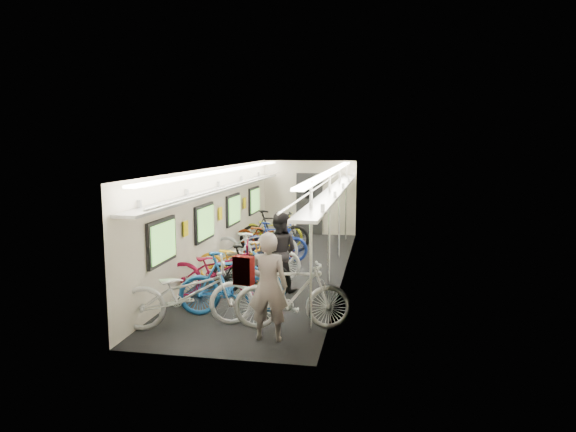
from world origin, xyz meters
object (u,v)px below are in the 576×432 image
at_px(bicycle_1, 233,283).
at_px(passenger_mid, 279,252).
at_px(bicycle_0, 187,293).
at_px(passenger_near, 268,286).
at_px(backpack, 244,270).

bearing_deg(bicycle_1, passenger_mid, -36.70).
height_order(bicycle_0, passenger_near, passenger_near).
bearing_deg(backpack, bicycle_0, 151.71).
bearing_deg(backpack, passenger_near, 94.47).
bearing_deg(passenger_near, bicycle_0, -16.23).
relative_size(bicycle_0, bicycle_1, 1.15).
relative_size(bicycle_1, passenger_near, 1.12).
height_order(passenger_near, backpack, passenger_near).
distance_m(bicycle_1, backpack, 2.15).
height_order(bicycle_1, passenger_mid, passenger_mid).
bearing_deg(passenger_mid, bicycle_1, 76.27).
height_order(passenger_near, passenger_mid, passenger_near).
xyz_separation_m(bicycle_0, passenger_near, (1.39, -0.29, 0.27)).
distance_m(bicycle_1, passenger_near, 1.38).
height_order(bicycle_1, passenger_near, passenger_near).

